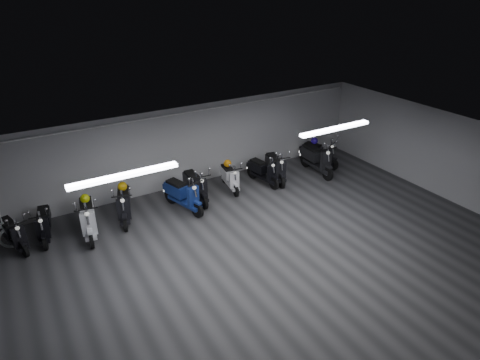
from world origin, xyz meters
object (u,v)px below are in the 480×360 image
scooter_0 (12,229)px  scooter_4 (183,190)px  helmet_0 (122,186)px  helmet_2 (314,141)px  scooter_9 (317,154)px  scooter_7 (263,167)px  scooter_6 (230,173)px  helmet_1 (227,163)px  helmet_3 (85,198)px  scooter_2 (87,213)px  scooter_10 (319,149)px  scooter_8 (276,163)px  scooter_1 (43,219)px  scooter_3 (124,200)px  scooter_5 (195,181)px

scooter_0 → scooter_4: 4.72m
helmet_0 → helmet_2: 7.41m
scooter_4 → scooter_9: size_ratio=0.95×
scooter_4 → scooter_7: size_ratio=1.12×
scooter_0 → scooter_9: 10.03m
scooter_6 → helmet_1: 0.36m
scooter_4 → helmet_3: (-2.79, 0.32, 0.32)m
scooter_2 → scooter_9: size_ratio=0.97×
scooter_6 → scooter_10: (3.90, -0.01, 0.07)m
scooter_0 → scooter_10: bearing=-16.8°
scooter_9 → scooter_8: bearing=174.3°
scooter_1 → scooter_10: (9.76, -0.01, 0.05)m
scooter_9 → scooter_6: bearing=175.1°
scooter_0 → scooter_2: (1.87, -0.34, 0.11)m
scooter_3 → helmet_1: (3.70, 0.37, 0.19)m
scooter_8 → scooter_9: 1.67m
scooter_3 → scooter_10: size_ratio=1.03×
scooter_6 → helmet_0: 3.62m
scooter_5 → scooter_10: scooter_5 is taller
scooter_4 → scooter_8: 3.67m
scooter_2 → helmet_0: bearing=33.7°
scooter_4 → scooter_9: scooter_9 is taller
scooter_8 → helmet_3: 6.47m
scooter_4 → helmet_0: size_ratio=6.77×
scooter_6 → scooter_9: (3.39, -0.48, 0.15)m
scooter_10 → helmet_3: bearing=162.6°
scooter_8 → scooter_9: size_ratio=0.91×
scooter_1 → helmet_0: (2.27, 0.10, 0.38)m
scooter_1 → scooter_3: scooter_3 is taller
scooter_2 → scooter_4: scooter_2 is taller
scooter_4 → scooter_5: scooter_4 is taller
scooter_3 → helmet_0: scooter_3 is taller
scooter_10 → helmet_3: size_ratio=6.89×
scooter_7 → scooter_10: 2.69m
scooter_2 → scooter_6: (4.76, 0.44, -0.12)m
scooter_8 → scooter_2: bearing=-163.5°
scooter_2 → scooter_8: (6.50, 0.21, -0.04)m
scooter_1 → helmet_2: 9.69m
scooter_2 → helmet_0: (1.17, 0.53, 0.27)m
helmet_2 → scooter_5: bearing=-176.0°
scooter_0 → helmet_2: size_ratio=6.28×
helmet_3 → scooter_9: bearing=-2.2°
scooter_5 → helmet_1: size_ratio=6.89×
helmet_3 → scooter_4: bearing=-6.5°
helmet_2 → helmet_3: helmet_3 is taller
helmet_0 → helmet_2: (7.41, 0.13, -0.03)m
scooter_4 → helmet_2: 5.80m
scooter_6 → helmet_0: size_ratio=5.76×
scooter_1 → scooter_5: scooter_5 is taller
scooter_3 → helmet_2: scooter_3 is taller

